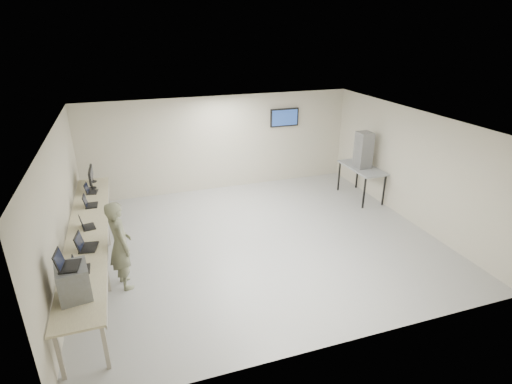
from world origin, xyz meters
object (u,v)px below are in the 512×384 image
object	(u,v)px
equipment_box	(73,282)
workbench	(89,233)
side_table	(362,169)
soldier	(120,245)

from	to	relation	value
equipment_box	workbench	bearing A→B (deg)	79.53
workbench	side_table	xyz separation A→B (m)	(7.19, 1.46, 0.04)
workbench	soldier	bearing A→B (deg)	-53.74
equipment_box	side_table	size ratio (longest dim) A/B	0.33
equipment_box	soldier	world-z (taller)	soldier
equipment_box	soldier	bearing A→B (deg)	56.24
soldier	side_table	bearing A→B (deg)	-87.24
workbench	side_table	size ratio (longest dim) A/B	3.85
workbench	soldier	distance (m)	1.00
workbench	equipment_box	size ratio (longest dim) A/B	11.54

